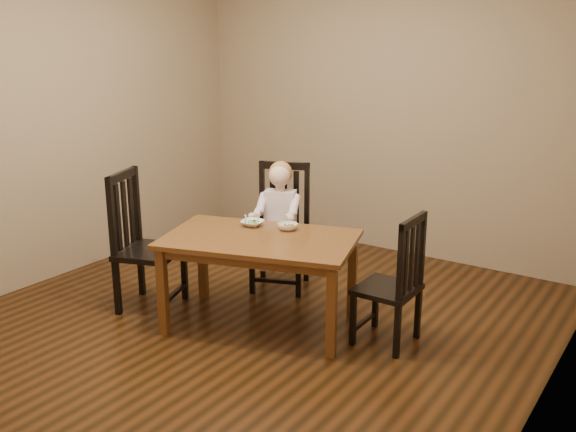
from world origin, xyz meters
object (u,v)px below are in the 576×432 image
Objects in this scene: chair_child at (281,229)px; toddler at (280,213)px; bowl_veg at (288,227)px; dining_table at (260,247)px; chair_right at (394,283)px; bowl_peas at (252,223)px; chair_left at (143,244)px.

toddler is (0.02, -0.05, 0.15)m from chair_child.
chair_child reaches higher than bowl_veg.
dining_table is 0.72m from toddler.
chair_right is (0.93, 0.25, -0.15)m from dining_table.
bowl_veg is at bearing 13.06° from bowl_peas.
chair_child is at bearing 113.20° from dining_table.
dining_table is 2.67× the size of toddler.
toddler is at bearing 130.67° from bowl_veg.
bowl_peas is at bearing 93.11° from chair_right.
chair_left is 1.87× the size of toddler.
bowl_veg is (0.37, -0.46, 0.20)m from chair_child.
bowl_veg is at bearing 89.90° from chair_right.
chair_left reaches higher than chair_right.
bowl_peas is at bearing 78.40° from chair_child.
chair_child reaches higher than toddler.
bowl_peas is (-1.13, -0.06, 0.25)m from chair_right.
dining_table is at bearing -104.84° from bowl_veg.
toddler reaches higher than bowl_veg.
chair_right is 1.29m from toddler.
chair_left reaches higher than toddler.
chair_child is 1.14m from chair_left.
bowl_veg is (0.27, 0.06, 0.00)m from bowl_peas.
dining_table is 9.24× the size of bowl_peas.
chair_right is 6.17× the size of bowl_veg.
dining_table is at bearing 91.04° from toddler.
dining_table is 0.28m from bowl_veg.
toddler is 0.48m from bowl_peas.
dining_table is at bearing 90.97° from chair_child.
chair_left is 1.12m from toddler.
chair_right is at bearing 139.07° from toddler.
chair_right is 5.62× the size of bowl_peas.
chair_left reaches higher than dining_table.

